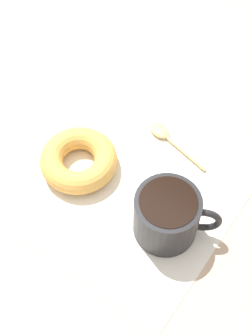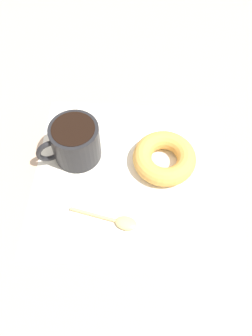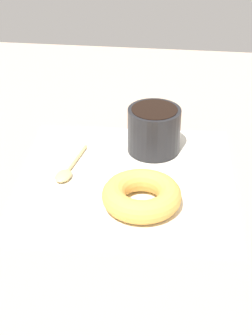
# 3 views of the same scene
# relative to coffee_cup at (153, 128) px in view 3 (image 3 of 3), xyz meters

# --- Properties ---
(ground_plane) EXTENTS (1.20, 1.20, 0.02)m
(ground_plane) POSITION_rel_coffee_cup_xyz_m (-0.01, -0.12, -0.05)
(ground_plane) COLOR tan
(napkin) EXTENTS (0.34, 0.34, 0.00)m
(napkin) POSITION_rel_coffee_cup_xyz_m (-0.03, -0.10, -0.04)
(napkin) COLOR white
(napkin) RESTS_ON ground_plane
(coffee_cup) EXTENTS (0.09, 0.11, 0.07)m
(coffee_cup) POSITION_rel_coffee_cup_xyz_m (0.00, 0.00, 0.00)
(coffee_cup) COLOR black
(coffee_cup) RESTS_ON napkin
(donut) EXTENTS (0.11, 0.11, 0.03)m
(donut) POSITION_rel_coffee_cup_xyz_m (-0.00, -0.16, -0.02)
(donut) COLOR gold
(donut) RESTS_ON napkin
(spoon) EXTENTS (0.03, 0.12, 0.01)m
(spoon) POSITION_rel_coffee_cup_xyz_m (-0.13, -0.09, -0.03)
(spoon) COLOR #D8B772
(spoon) RESTS_ON napkin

